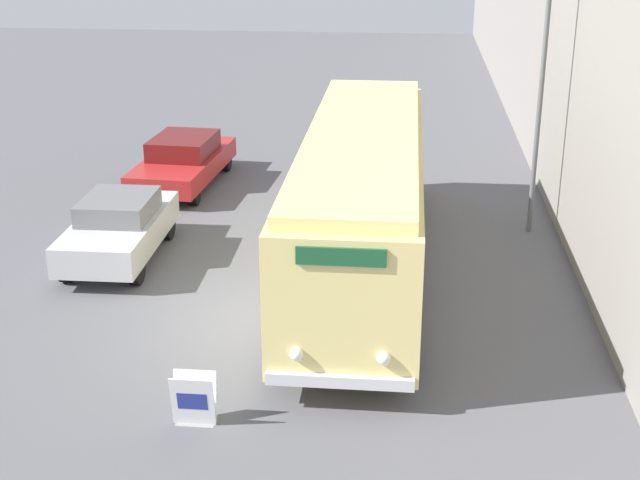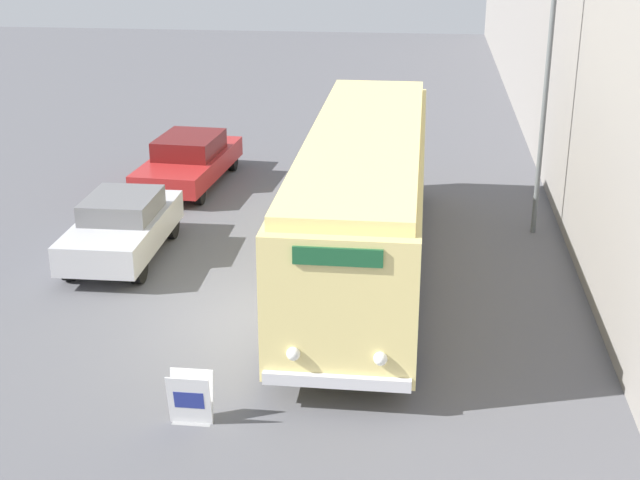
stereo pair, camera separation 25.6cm
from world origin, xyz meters
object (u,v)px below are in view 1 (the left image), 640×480
Objects in this scene: vintage_bus at (362,195)px; parked_car_near at (119,227)px; streetlamp at (544,53)px; sign_board at (194,400)px; parked_car_mid at (183,161)px.

vintage_bus is 5.53m from parked_car_near.
streetlamp is (3.96, 2.98, 2.57)m from vintage_bus.
parked_car_near is (-3.23, 6.52, 0.33)m from sign_board.
sign_board is (-2.20, -6.29, -1.35)m from vintage_bus.
sign_board is at bearing -71.74° from parked_car_mid.
vintage_bus reaches higher than parked_car_mid.
parked_car_mid is (-3.15, 12.13, 0.29)m from sign_board.
streetlamp reaches higher than parked_car_mid.
parked_car_near is (-9.39, -2.75, -3.59)m from streetlamp.
sign_board is 0.13× the size of streetlamp.
streetlamp reaches higher than sign_board.
vintage_bus is at bearing -143.04° from streetlamp.
vintage_bus is 7.99m from parked_car_mid.
parked_car_near is 5.61m from parked_car_mid.
parked_car_mid reaches higher than sign_board.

